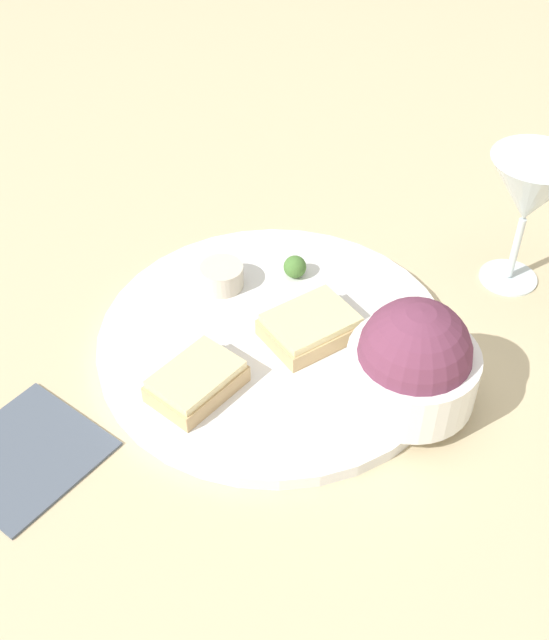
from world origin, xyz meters
The scene contains 9 objects.
ground_plane centered at (0.00, 0.00, 0.00)m, with size 4.00×4.00×0.00m, color #C6B289.
dinner_plate centered at (0.00, 0.00, 0.01)m, with size 0.35×0.35×0.01m.
salad_bowl centered at (-0.08, 0.12, 0.06)m, with size 0.12×0.12×0.10m.
sauce_ramekin centered at (0.02, -0.09, 0.03)m, with size 0.05×0.05×0.03m.
cheese_toast_near centered at (-0.03, 0.02, 0.03)m, with size 0.10×0.08×0.03m.
cheese_toast_far centered at (0.10, 0.04, 0.03)m, with size 0.10×0.09×0.03m.
wine_glass centered at (-0.28, 0.01, 0.11)m, with size 0.09×0.09×0.15m.
garnish centered at (-0.06, -0.08, 0.03)m, with size 0.02×0.02×0.02m.
napkin centered at (0.26, 0.04, 0.00)m, with size 0.16×0.16×0.01m.
Camera 1 is at (0.23, 0.52, 0.57)m, focal length 45.00 mm.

